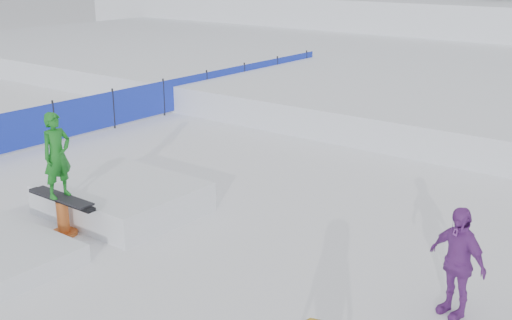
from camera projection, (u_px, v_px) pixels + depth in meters
The scene contains 5 objects.
ground at pixel (155, 249), 10.27m from camera, with size 120.00×120.00×0.00m, color white.
snow_midrise at pixel (491, 81), 22.22m from camera, with size 50.00×18.00×0.80m, color white.
safety_fence at pixel (164, 97), 18.87m from camera, with size 0.05×16.00×1.10m.
spectator_purple at pixel (457, 262), 8.19m from camera, with size 0.88×0.37×1.50m, color #7C3496.
jib_rail_feature at pixel (91, 208), 11.16m from camera, with size 2.60×4.40×2.11m.
Camera 1 is at (7.01, -6.41, 4.45)m, focal length 45.00 mm.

